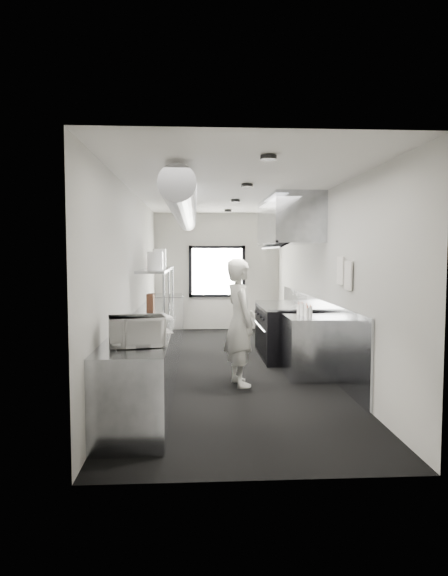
{
  "coord_description": "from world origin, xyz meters",
  "views": [
    {
      "loc": [
        -0.51,
        -7.83,
        1.84
      ],
      "look_at": [
        -0.07,
        -0.2,
        1.3
      ],
      "focal_mm": 30.66,
      "sensor_mm": 36.0,
      "label": 1
    }
  ],
  "objects": [
    {
      "name": "exhaust_hood",
      "position": [
        1.1,
        0.7,
        2.39
      ],
      "size": [
        0.81,
        2.2,
        0.88
      ],
      "color": "gray",
      "rests_on": "ceiling"
    },
    {
      "name": "squeeze_bottle_b",
      "position": [
        1.13,
        -0.89,
        0.99
      ],
      "size": [
        0.07,
        0.07,
        0.17
      ],
      "primitive_type": "cylinder",
      "rotation": [
        0.0,
        0.0,
        -0.17
      ],
      "color": "white",
      "rests_on": "bottle_station"
    },
    {
      "name": "squeeze_bottle_e",
      "position": [
        1.06,
        -0.41,
        0.98
      ],
      "size": [
        0.06,
        0.06,
        0.16
      ],
      "primitive_type": "cylinder",
      "rotation": [
        0.0,
        0.0,
        -0.14
      ],
      "color": "white",
      "rests_on": "bottle_station"
    },
    {
      "name": "cutting_board",
      "position": [
        -1.13,
        -0.58,
        0.91
      ],
      "size": [
        0.58,
        0.66,
        0.02
      ],
      "primitive_type": "cube",
      "rotation": [
        0.0,
        0.0,
        0.34
      ],
      "color": "white",
      "rests_on": "prep_counter"
    },
    {
      "name": "plate_stack_a",
      "position": [
        -1.17,
        0.19,
        1.72
      ],
      "size": [
        0.31,
        0.31,
        0.3
      ],
      "primitive_type": "cylinder",
      "rotation": [
        0.0,
        0.0,
        0.25
      ],
      "color": "white",
      "rests_on": "pass_shelf"
    },
    {
      "name": "deli_tub_a",
      "position": [
        -1.31,
        -2.35,
        0.95
      ],
      "size": [
        0.17,
        0.17,
        0.1
      ],
      "primitive_type": "cylinder",
      "rotation": [
        0.0,
        0.0,
        -0.33
      ],
      "color": "#B0BCAD",
      "rests_on": "prep_counter"
    },
    {
      "name": "prep_counter",
      "position": [
        -1.15,
        -0.5,
        0.45
      ],
      "size": [
        0.7,
        6.0,
        0.9
      ],
      "primitive_type": "cube",
      "color": "gray",
      "rests_on": "floor"
    },
    {
      "name": "range",
      "position": [
        1.04,
        0.7,
        0.47
      ],
      "size": [
        0.88,
        1.6,
        0.94
      ],
      "color": "black",
      "rests_on": "floor"
    },
    {
      "name": "plate_stack_d",
      "position": [
        -1.22,
        1.75,
        1.73
      ],
      "size": [
        0.26,
        0.26,
        0.33
      ],
      "primitive_type": "cylinder",
      "rotation": [
        0.0,
        0.0,
        0.26
      ],
      "color": "white",
      "rests_on": "pass_shelf"
    },
    {
      "name": "hvac_duct",
      "position": [
        -0.7,
        0.4,
        2.55
      ],
      "size": [
        0.4,
        6.4,
        0.4
      ],
      "primitive_type": "cylinder",
      "rotation": [
        1.57,
        0.0,
        0.0
      ],
      "color": "#92949A",
      "rests_on": "ceiling"
    },
    {
      "name": "microwave",
      "position": [
        -1.11,
        -2.87,
        1.05
      ],
      "size": [
        0.58,
        0.48,
        0.3
      ],
      "primitive_type": "imported",
      "rotation": [
        0.0,
        0.0,
        0.21
      ],
      "color": "silver",
      "rests_on": "prep_counter"
    },
    {
      "name": "wall_back",
      "position": [
        0.0,
        4.0,
        1.4
      ],
      "size": [
        3.0,
        0.02,
        2.8
      ],
      "primitive_type": "cube",
      "color": "#B8B6AF",
      "rests_on": "floor"
    },
    {
      "name": "pass_shelf",
      "position": [
        -1.19,
        1.0,
        1.54
      ],
      "size": [
        0.45,
        3.0,
        0.68
      ],
      "color": "gray",
      "rests_on": "prep_counter"
    },
    {
      "name": "floor",
      "position": [
        0.0,
        0.0,
        0.0
      ],
      "size": [
        3.0,
        8.0,
        0.01
      ],
      "primitive_type": "cube",
      "color": "black",
      "rests_on": "ground"
    },
    {
      "name": "squeeze_bottle_a",
      "position": [
        1.07,
        -0.99,
        0.98
      ],
      "size": [
        0.07,
        0.07,
        0.17
      ],
      "primitive_type": "cylinder",
      "rotation": [
        0.0,
        0.0,
        0.22
      ],
      "color": "white",
      "rests_on": "bottle_station"
    },
    {
      "name": "plate_stack_c",
      "position": [
        -1.19,
        1.33,
        1.74
      ],
      "size": [
        0.25,
        0.25,
        0.35
      ],
      "primitive_type": "cylinder",
      "rotation": [
        0.0,
        0.0,
        -0.01
      ],
      "color": "white",
      "rests_on": "pass_shelf"
    },
    {
      "name": "wall_right",
      "position": [
        1.5,
        0.0,
        1.4
      ],
      "size": [
        0.02,
        8.0,
        2.8
      ],
      "primitive_type": "cube",
      "color": "#B8B6AF",
      "rests_on": "floor"
    },
    {
      "name": "newspaper",
      "position": [
        -1.0,
        -1.95,
        0.91
      ],
      "size": [
        0.44,
        0.5,
        0.01
      ],
      "primitive_type": "cube",
      "rotation": [
        0.0,
        0.0,
        0.28
      ],
      "color": "white",
      "rests_on": "prep_counter"
    },
    {
      "name": "notice_sheet_b",
      "position": [
        1.47,
        -1.55,
        1.55
      ],
      "size": [
        0.02,
        0.28,
        0.38
      ],
      "primitive_type": "cube",
      "color": "silver",
      "rests_on": "wall_right"
    },
    {
      "name": "far_work_table",
      "position": [
        -1.15,
        3.2,
        0.45
      ],
      "size": [
        0.7,
        1.2,
        0.9
      ],
      "primitive_type": "cube",
      "color": "gray",
      "rests_on": "floor"
    },
    {
      "name": "wall_front",
      "position": [
        0.0,
        -4.0,
        1.4
      ],
      "size": [
        3.0,
        0.02,
        2.8
      ],
      "primitive_type": "cube",
      "color": "#B8B6AF",
      "rests_on": "floor"
    },
    {
      "name": "line_cook",
      "position": [
        0.1,
        -1.08,
        0.88
      ],
      "size": [
        0.56,
        0.73,
        1.76
      ],
      "primitive_type": "imported",
      "rotation": [
        0.0,
        0.0,
        1.81
      ],
      "color": "silver",
      "rests_on": "floor"
    },
    {
      "name": "service_window",
      "position": [
        0.0,
        3.96,
        1.4
      ],
      "size": [
        1.36,
        0.05,
        1.25
      ],
      "color": "white",
      "rests_on": "wall_back"
    },
    {
      "name": "plate_stack_b",
      "position": [
        -1.17,
        0.63,
        1.71
      ],
      "size": [
        0.25,
        0.25,
        0.27
      ],
      "primitive_type": "cylinder",
      "rotation": [
        0.0,
        0.0,
        0.23
      ],
      "color": "white",
      "rests_on": "pass_shelf"
    },
    {
      "name": "small_plate",
      "position": [
        -1.06,
        -1.3,
        0.91
      ],
      "size": [
        0.16,
        0.16,
        0.01
      ],
      "primitive_type": "cylinder",
      "rotation": [
        0.0,
        0.0,
        -0.01
      ],
      "color": "white",
      "rests_on": "prep_counter"
    },
    {
      "name": "wall_left",
      "position": [
        -1.5,
        0.0,
        1.4
      ],
      "size": [
        0.02,
        8.0,
        2.8
      ],
      "primitive_type": "cube",
      "color": "#B8B6AF",
      "rests_on": "floor"
    },
    {
      "name": "notice_sheet_a",
      "position": [
        1.47,
        -1.2,
        1.6
      ],
      "size": [
        0.02,
        0.28,
        0.38
      ],
      "primitive_type": "cube",
      "color": "silver",
      "rests_on": "wall_right"
    },
    {
      "name": "squeeze_bottle_c",
      "position": [
        1.11,
        -0.73,
        0.99
      ],
      "size": [
        0.07,
        0.07,
        0.18
      ],
      "primitive_type": "cylinder",
      "rotation": [
        0.0,
        0.0,
        0.19
      ],
      "color": "white",
      "rests_on": "bottle_station"
    },
    {
      "name": "pastry",
      "position": [
        -1.06,
        -1.3,
        0.96
      ],
      "size": [
        0.08,
        0.08,
        0.08
      ],
      "primitive_type": "sphere",
      "color": "#DEAC74",
      "rests_on": "small_plate"
    },
    {
      "name": "deli_tub_b",
      "position": [
        -1.32,
        -2.44,
        0.95
      ],
      "size": [
        0.15,
        0.15,
        0.09
      ],
      "primitive_type": "cylinder",
      "rotation": [
        0.0,
        0.0,
        -0.19
      ],
      "color": "#B0BCAD",
      "rests_on": "prep_counter"
    },
    {
      "name": "wall_cladding",
      "position": [
        1.48,
        0.3,
        0.55
      ],
      "size": [
        0.03,
        5.5,
        1.1
      ],
      "primitive_type": "cube",
      "color": "gray",
      "rests_on": "wall_right"
    },
    {
      "name": "ceiling",
      "position": [
        0.0,
        0.0,
        2.8
      ],
      "size": [
        3.0,
        8.0,
        0.01
      ],
      "primitive_type": "cube",
      "color": "silver",
      "rests_on": "wall_back"
    },
    {
      "name": "squeeze_bottle_d",
      "position": [
        1.08,
        -0.57,
        0.99
      ],
      "size": [
        0.08,
        0.08,
        0.19
      ],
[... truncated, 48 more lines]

